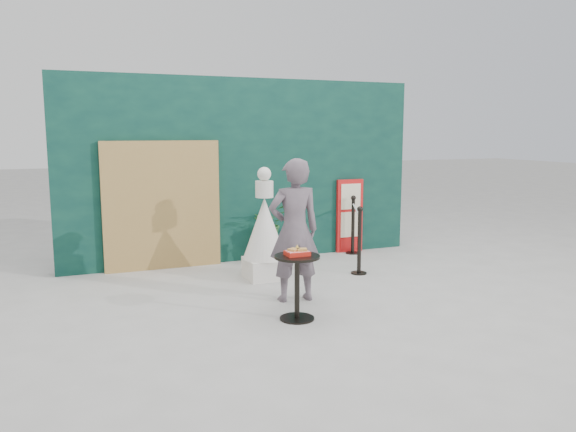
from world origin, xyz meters
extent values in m
plane|color=#ADAAA5|center=(0.00, 0.00, 0.00)|extent=(60.00, 60.00, 0.00)
cube|color=#092C28|center=(0.00, 3.15, 1.50)|extent=(6.00, 0.30, 3.00)
cube|color=tan|center=(-1.40, 2.94, 1.00)|extent=(1.80, 0.08, 2.00)
imported|color=#655761|center=(-0.15, 0.62, 0.91)|extent=(0.70, 0.49, 1.81)
cube|color=red|center=(1.90, 2.96, 0.65)|extent=(0.50, 0.06, 1.30)
cube|color=beige|center=(1.90, 2.92, 1.00)|extent=(0.38, 0.02, 0.45)
cube|color=beige|center=(1.90, 2.92, 0.50)|extent=(0.38, 0.02, 0.45)
cube|color=red|center=(1.90, 2.92, 0.15)|extent=(0.38, 0.02, 0.18)
cube|color=silver|center=(-0.13, 1.78, 0.15)|extent=(0.55, 0.55, 0.30)
cone|color=silver|center=(-0.13, 1.78, 0.75)|extent=(0.64, 0.64, 0.90)
cylinder|color=white|center=(-0.13, 1.78, 1.32)|extent=(0.26, 0.26, 0.24)
sphere|color=white|center=(-0.13, 1.78, 1.54)|extent=(0.20, 0.20, 0.20)
cylinder|color=black|center=(-0.41, -0.08, 0.01)|extent=(0.40, 0.40, 0.02)
cylinder|color=black|center=(-0.41, -0.08, 0.36)|extent=(0.06, 0.06, 0.72)
cylinder|color=black|center=(-0.41, -0.08, 0.73)|extent=(0.52, 0.52, 0.03)
cube|color=red|center=(-0.41, -0.08, 0.78)|extent=(0.26, 0.19, 0.05)
cube|color=red|center=(-0.41, -0.08, 0.80)|extent=(0.24, 0.17, 0.00)
cube|color=#DF9651|center=(-0.45, -0.07, 0.82)|extent=(0.15, 0.14, 0.02)
cube|color=gold|center=(-0.36, -0.10, 0.82)|extent=(0.13, 0.13, 0.02)
cone|color=gold|center=(-0.39, -0.03, 0.83)|extent=(0.06, 0.06, 0.06)
cylinder|color=#994532|center=(0.29, 2.74, 0.14)|extent=(0.35, 0.35, 0.29)
cylinder|color=#975E31|center=(0.29, 2.74, 0.31)|extent=(0.39, 0.39, 0.05)
imported|color=#255726|center=(0.29, 2.74, 0.66)|extent=(0.57, 0.50, 0.64)
cylinder|color=black|center=(1.28, 1.49, 0.01)|extent=(0.24, 0.24, 0.02)
cylinder|color=black|center=(1.28, 1.49, 0.48)|extent=(0.06, 0.06, 0.96)
sphere|color=black|center=(1.28, 1.49, 0.99)|extent=(0.09, 0.09, 0.09)
cylinder|color=black|center=(1.88, 2.79, 0.01)|extent=(0.24, 0.24, 0.02)
cylinder|color=black|center=(1.88, 2.79, 0.48)|extent=(0.06, 0.06, 0.96)
sphere|color=black|center=(1.88, 2.79, 0.99)|extent=(0.09, 0.09, 0.09)
cylinder|color=silver|center=(1.58, 2.14, 0.88)|extent=(0.63, 1.31, 0.03)
camera|label=1|loc=(-2.84, -5.78, 2.14)|focal=35.00mm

